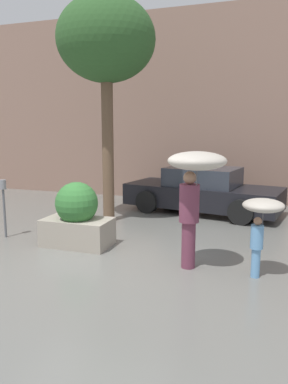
{
  "coord_description": "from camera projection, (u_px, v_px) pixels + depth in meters",
  "views": [
    {
      "loc": [
        3.02,
        -5.55,
        2.36
      ],
      "look_at": [
        0.59,
        1.6,
        1.05
      ],
      "focal_mm": 35.0,
      "sensor_mm": 36.0,
      "label": 1
    }
  ],
  "objects": [
    {
      "name": "parked_car_near",
      "position": [
        202.0,
        192.0,
        10.45
      ],
      "size": [
        4.47,
        2.44,
        1.26
      ],
      "rotation": [
        0.0,
        0.0,
        1.39
      ],
      "color": "black",
      "rests_on": "ground"
    },
    {
      "name": "person_adult",
      "position": [
        194.0,
        179.0,
        6.05
      ],
      "size": [
        0.94,
        0.94,
        1.98
      ],
      "rotation": [
        0.0,
        0.0,
        -0.54
      ],
      "color": "brown",
      "rests_on": "ground"
    },
    {
      "name": "ground_plane",
      "position": [
        83.0,
        264.0,
        6.54
      ],
      "size": [
        40.0,
        40.0,
        0.0
      ],
      "primitive_type": "plane",
      "color": "slate"
    },
    {
      "name": "building_facade",
      "position": [
        175.0,
        107.0,
        12.09
      ],
      "size": [
        18.0,
        0.3,
        6.0
      ],
      "color": "#8C6B5B",
      "rests_on": "ground"
    },
    {
      "name": "planter_box",
      "position": [
        77.0,
        217.0,
        7.49
      ],
      "size": [
        1.36,
        0.85,
        1.29
      ],
      "color": "#9E9384",
      "rests_on": "ground"
    },
    {
      "name": "street_tree",
      "position": [
        106.0,
        42.0,
        8.82
      ],
      "size": [
        2.35,
        2.35,
        5.4
      ],
      "color": "brown",
      "rests_on": "ground"
    },
    {
      "name": "person_child",
      "position": [
        262.0,
        215.0,
        5.83
      ],
      "size": [
        0.64,
        0.64,
        1.27
      ],
      "rotation": [
        0.0,
        0.0,
        0.67
      ],
      "color": "#669ED1",
      "rests_on": "ground"
    },
    {
      "name": "parking_meter",
      "position": [
        3.0,
        196.0,
        7.99
      ],
      "size": [
        0.14,
        0.14,
        1.26
      ],
      "color": "#595B60",
      "rests_on": "ground"
    }
  ]
}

